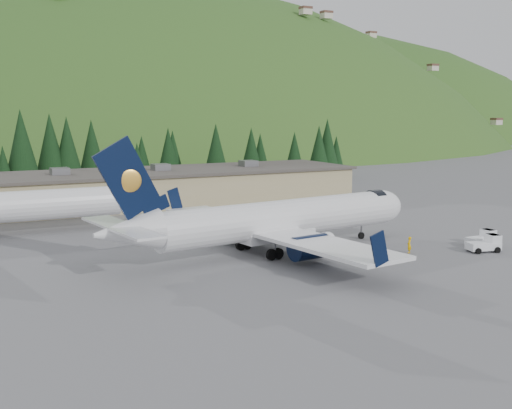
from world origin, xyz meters
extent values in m
plane|color=#5E5E63|center=(0.00, 0.00, 0.00)|extent=(600.00, 600.00, 0.00)
cylinder|color=white|center=(0.00, 0.00, 3.38)|extent=(28.06, 7.29, 3.73)
ellipsoid|color=white|center=(13.79, 1.79, 3.38)|extent=(5.30, 4.33, 3.73)
cylinder|color=black|center=(12.80, 1.67, 3.82)|extent=(1.78, 3.23, 3.08)
cone|color=white|center=(-16.74, -2.18, 3.77)|extent=(6.39, 4.47, 3.73)
cube|color=white|center=(-0.98, -0.13, 1.81)|extent=(8.29, 4.18, 0.99)
cube|color=white|center=(-1.97, -0.26, 2.38)|extent=(9.77, 34.19, 0.35)
cube|color=black|center=(-5.63, 16.30, 3.68)|extent=(2.01, 0.41, 2.85)
cube|color=black|center=(-1.27, -17.19, 3.68)|extent=(2.01, 0.41, 2.85)
cylinder|color=black|center=(-1.73, 5.58, 1.54)|extent=(4.43, 2.80, 2.28)
cylinder|color=white|center=(0.14, 5.83, 1.54)|extent=(0.90, 2.48, 2.42)
cube|color=white|center=(-1.73, 5.58, 2.09)|extent=(2.20, 0.53, 0.89)
cylinder|color=black|center=(-0.24, -5.84, 1.54)|extent=(4.43, 2.80, 2.28)
cylinder|color=white|center=(1.63, -5.60, 1.54)|extent=(0.90, 2.48, 2.42)
cube|color=white|center=(-0.24, -5.84, 2.09)|extent=(2.20, 0.53, 0.89)
cube|color=black|center=(-16.55, -2.15, 8.42)|extent=(6.13, 1.09, 7.29)
ellipsoid|color=gold|center=(-16.38, -1.93, 8.22)|extent=(1.97, 0.43, 1.97)
ellipsoid|color=gold|center=(-16.33, -2.32, 8.22)|extent=(1.97, 0.43, 1.97)
cube|color=black|center=(-13.99, -1.82, 5.84)|extent=(2.75, 0.60, 1.97)
cube|color=white|center=(-17.24, -2.24, 4.27)|extent=(4.16, 12.65, 0.22)
cylinder|color=slate|center=(10.83, 1.41, 0.89)|extent=(0.22, 0.22, 1.79)
cylinder|color=black|center=(10.83, 1.41, 0.38)|extent=(0.78, 0.37, 0.75)
cylinder|color=slate|center=(-3.30, 2.28, 0.99)|extent=(0.27, 0.27, 1.99)
cylinder|color=black|center=(-2.91, 2.33, 0.55)|extent=(1.13, 0.49, 1.09)
cylinder|color=black|center=(-3.69, 2.22, 0.55)|extent=(1.13, 0.49, 1.09)
cylinder|color=slate|center=(-2.61, -3.04, 0.99)|extent=(0.27, 0.27, 1.99)
cylinder|color=black|center=(-2.22, -2.99, 0.55)|extent=(1.13, 0.49, 1.09)
cylinder|color=black|center=(-3.00, -3.10, 0.55)|extent=(1.13, 0.49, 1.09)
cylinder|color=white|center=(-22.00, 22.00, 3.20)|extent=(22.00, 3.60, 3.60)
cube|color=white|center=(17.89, -9.58, 0.60)|extent=(3.54, 2.34, 0.76)
cube|color=white|center=(18.95, -9.83, 1.24)|extent=(1.41, 1.73, 0.97)
cube|color=black|center=(18.95, -9.83, 1.68)|extent=(1.28, 1.60, 0.11)
cylinder|color=black|center=(19.15, -8.99, 0.30)|extent=(0.64, 0.37, 0.61)
cylinder|color=black|center=(18.74, -10.67, 0.30)|extent=(0.64, 0.37, 0.61)
cylinder|color=black|center=(17.05, -8.48, 0.30)|extent=(0.64, 0.37, 0.61)
cylinder|color=black|center=(16.64, -10.16, 0.30)|extent=(0.64, 0.37, 0.61)
cube|color=white|center=(19.89, -7.35, 0.57)|extent=(3.11, 1.56, 0.73)
cube|color=white|center=(20.93, -7.35, 1.19)|extent=(1.04, 1.45, 0.93)
cube|color=black|center=(20.93, -7.35, 1.61)|extent=(0.93, 1.35, 0.10)
cylinder|color=black|center=(20.93, -6.52, 0.29)|extent=(0.58, 0.23, 0.58)
cylinder|color=black|center=(20.93, -8.18, 0.29)|extent=(0.58, 0.23, 0.58)
cylinder|color=black|center=(18.85, -6.52, 0.29)|extent=(0.58, 0.23, 0.58)
cylinder|color=black|center=(18.85, -8.18, 0.29)|extent=(0.58, 0.23, 0.58)
cube|color=tan|center=(-5.00, 38.00, 2.40)|extent=(70.00, 16.00, 4.80)
cube|color=#47423D|center=(-5.00, 38.00, 4.95)|extent=(71.00, 17.00, 0.40)
cube|color=slate|center=(-15.00, 38.00, 5.60)|extent=(2.50, 2.50, 1.00)
cube|color=slate|center=(0.00, 38.00, 5.60)|extent=(2.50, 2.50, 1.00)
cube|color=slate|center=(15.00, 38.00, 5.60)|extent=(2.50, 2.50, 1.00)
imported|color=#FFB900|center=(10.77, -6.66, 0.84)|extent=(0.73, 0.69, 1.67)
cone|color=black|center=(-20.42, 59.01, 4.81)|extent=(3.53, 3.53, 7.22)
cone|color=black|center=(-17.17, 60.62, 8.27)|extent=(6.07, 6.07, 12.41)
cone|color=black|center=(-11.96, 63.21, 7.87)|extent=(5.77, 5.77, 11.80)
cone|color=black|center=(-9.09, 62.88, 7.52)|extent=(5.51, 5.51, 11.28)
cone|color=black|center=(-4.13, 65.32, 7.17)|extent=(5.26, 5.26, 10.75)
cone|color=black|center=(1.37, 54.74, 4.91)|extent=(3.60, 3.60, 7.37)
cone|color=black|center=(5.16, 64.31, 5.40)|extent=(3.96, 3.96, 8.10)
cone|color=black|center=(10.00, 62.74, 6.26)|extent=(4.59, 4.59, 9.38)
cone|color=black|center=(12.00, 65.83, 5.89)|extent=(4.32, 4.32, 8.83)
cone|color=black|center=(16.71, 55.09, 6.74)|extent=(4.94, 4.94, 10.10)
cone|color=black|center=(21.18, 65.46, 6.49)|extent=(4.76, 4.76, 9.73)
cone|color=black|center=(26.13, 59.01, 6.23)|extent=(4.57, 4.57, 9.34)
cone|color=black|center=(29.11, 60.88, 5.47)|extent=(4.01, 4.01, 8.21)
cone|color=black|center=(34.55, 56.32, 5.68)|extent=(4.17, 4.17, 8.53)
cone|color=black|center=(39.13, 54.35, 6.41)|extent=(4.70, 4.70, 9.61)
cone|color=black|center=(42.03, 55.75, 7.16)|extent=(5.25, 5.25, 10.73)
cone|color=black|center=(46.65, 59.20, 5.04)|extent=(3.70, 3.70, 7.56)
ellipsoid|color=#24531C|center=(40.00, 200.00, -85.00)|extent=(420.00, 300.00, 300.00)
ellipsoid|color=#24531C|center=(160.00, 240.00, -85.00)|extent=(392.00, 280.00, 280.00)
camera|label=1|loc=(-31.61, -55.64, 14.17)|focal=45.00mm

